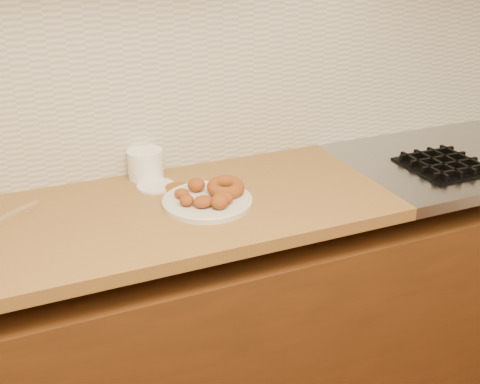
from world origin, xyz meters
The scene contains 11 objects.
wall_back centered at (0.00, 2.00, 1.35)m, with size 4.00×0.02×2.70m, color #C5B797.
base_cabinet centered at (0.00, 1.69, 0.39)m, with size 3.60×0.60×0.77m, color #582B11.
butcher_block centered at (-0.65, 1.69, 0.88)m, with size 2.30×0.62×0.04m, color olive.
backsplash centered at (0.00, 1.99, 1.20)m, with size 3.60×0.02×0.60m, color beige.
donut_plate centered at (-0.07, 1.66, 0.91)m, with size 0.28×0.28×0.02m, color beige.
ring_donut centered at (0.00, 1.68, 0.94)m, with size 0.12×0.12×0.04m, color brown.
fried_dough_chunks centered at (-0.08, 1.64, 0.94)m, with size 0.17×0.21×0.04m.
plastic_tub centered at (-0.19, 1.93, 0.95)m, with size 0.12×0.12×0.10m, color white.
tub_lid centered at (-0.18, 1.84, 0.90)m, with size 0.12×0.12×0.01m, color silver.
brass_jar_lid centered at (-0.13, 1.79, 0.91)m, with size 0.08×0.08×0.01m, color #B46F1E.
wooden_utensil centered at (-0.62, 1.80, 0.91)m, with size 0.18×0.02×0.01m, color olive.
Camera 1 is at (-0.58, 0.20, 1.66)m, focal length 42.00 mm.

